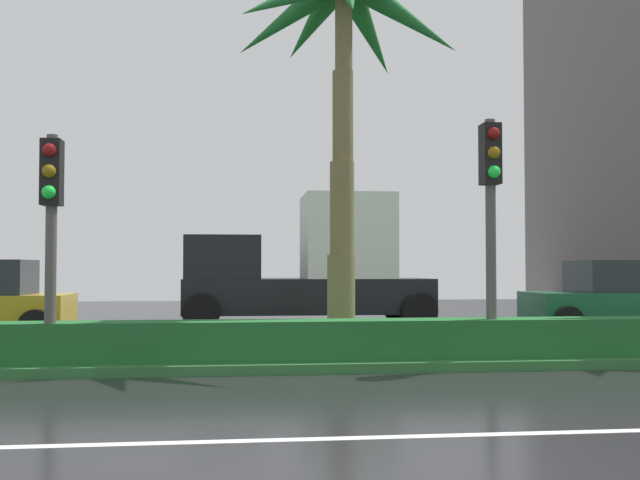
{
  "coord_description": "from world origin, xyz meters",
  "views": [
    {
      "loc": [
        -1.74,
        -4.79,
        1.57
      ],
      "look_at": [
        0.33,
        13.19,
        2.22
      ],
      "focal_mm": 41.9,
      "sensor_mm": 36.0,
      "label": 1
    }
  ],
  "objects_px": {
    "palm_tree_centre_left": "(343,32)",
    "traffic_signal_median_left": "(51,206)",
    "traffic_signal_median_right": "(491,193)",
    "box_truck_lead": "(310,267)",
    "car_in_traffic_second": "(619,298)"
  },
  "relations": [
    {
      "from": "palm_tree_centre_left",
      "to": "traffic_signal_median_right",
      "type": "distance_m",
      "value": 4.06
    },
    {
      "from": "traffic_signal_median_right",
      "to": "box_truck_lead",
      "type": "bearing_deg",
      "value": 103.71
    },
    {
      "from": "traffic_signal_median_right",
      "to": "box_truck_lead",
      "type": "distance_m",
      "value": 8.55
    },
    {
      "from": "traffic_signal_median_left",
      "to": "box_truck_lead",
      "type": "xyz_separation_m",
      "value": [
        4.62,
        8.39,
        -0.9
      ]
    },
    {
      "from": "palm_tree_centre_left",
      "to": "car_in_traffic_second",
      "type": "xyz_separation_m",
      "value": [
        7.28,
        4.01,
        -4.93
      ]
    },
    {
      "from": "traffic_signal_median_left",
      "to": "box_truck_lead",
      "type": "bearing_deg",
      "value": 61.15
    },
    {
      "from": "box_truck_lead",
      "to": "car_in_traffic_second",
      "type": "bearing_deg",
      "value": 161.0
    },
    {
      "from": "traffic_signal_median_left",
      "to": "box_truck_lead",
      "type": "relative_size",
      "value": 0.52
    },
    {
      "from": "car_in_traffic_second",
      "to": "traffic_signal_median_right",
      "type": "bearing_deg",
      "value": 47.9
    },
    {
      "from": "palm_tree_centre_left",
      "to": "box_truck_lead",
      "type": "height_order",
      "value": "palm_tree_centre_left"
    },
    {
      "from": "traffic_signal_median_left",
      "to": "palm_tree_centre_left",
      "type": "bearing_deg",
      "value": 22.62
    },
    {
      "from": "palm_tree_centre_left",
      "to": "traffic_signal_median_left",
      "type": "relative_size",
      "value": 2.12
    },
    {
      "from": "car_in_traffic_second",
      "to": "box_truck_lead",
      "type": "bearing_deg",
      "value": -19.0
    },
    {
      "from": "palm_tree_centre_left",
      "to": "traffic_signal_median_left",
      "type": "bearing_deg",
      "value": -157.38
    },
    {
      "from": "box_truck_lead",
      "to": "car_in_traffic_second",
      "type": "height_order",
      "value": "box_truck_lead"
    }
  ]
}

